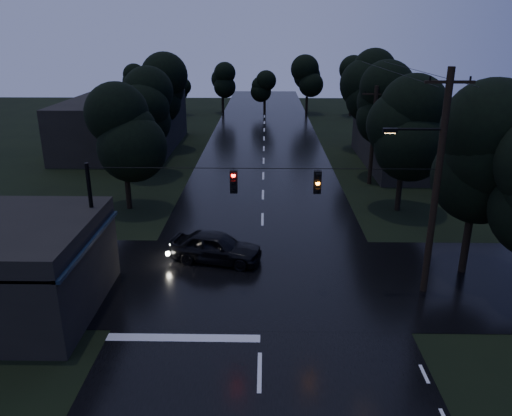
{
  "coord_description": "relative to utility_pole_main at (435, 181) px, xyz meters",
  "views": [
    {
      "loc": [
        0.15,
        -9.55,
        11.36
      ],
      "look_at": [
        -0.32,
        15.24,
        2.48
      ],
      "focal_mm": 35.0,
      "sensor_mm": 36.0,
      "label": 1
    }
  ],
  "objects": [
    {
      "name": "span_signals",
      "position": [
        -6.85,
        -0.01,
        -0.01
      ],
      "size": [
        15.0,
        0.37,
        1.12
      ],
      "color": "black",
      "rests_on": "ground"
    },
    {
      "name": "building_far_left",
      "position": [
        -21.41,
        29.0,
        -2.76
      ],
      "size": [
        10.0,
        16.0,
        5.0
      ],
      "primitive_type": "cube",
      "color": "black",
      "rests_on": "ground"
    },
    {
      "name": "main_road",
      "position": [
        -7.41,
        19.0,
        -5.26
      ],
      "size": [
        12.0,
        120.0,
        0.02
      ],
      "primitive_type": "cube",
      "color": "black",
      "rests_on": "ground"
    },
    {
      "name": "building_far_right",
      "position": [
        6.59,
        23.0,
        -3.06
      ],
      "size": [
        10.0,
        14.0,
        4.4
      ],
      "primitive_type": "cube",
      "color": "black",
      "rests_on": "ground"
    },
    {
      "name": "car",
      "position": [
        -9.78,
        2.94,
        -4.45
      ],
      "size": [
        5.06,
        2.95,
        1.62
      ],
      "primitive_type": "imported",
      "rotation": [
        0.0,
        0.0,
        1.34
      ],
      "color": "black",
      "rests_on": "ground"
    },
    {
      "name": "tree_right_a",
      "position": [
        1.59,
        11.0,
        0.36
      ],
      "size": [
        4.2,
        4.2,
        8.85
      ],
      "color": "black",
      "rests_on": "ground"
    },
    {
      "name": "cross_street",
      "position": [
        -7.41,
        1.0,
        -5.26
      ],
      "size": [
        60.0,
        9.0,
        0.02
      ],
      "primitive_type": "cube",
      "color": "black",
      "rests_on": "ground"
    },
    {
      "name": "tree_left_a",
      "position": [
        -16.41,
        11.0,
        -0.02
      ],
      "size": [
        3.92,
        3.92,
        8.26
      ],
      "color": "black",
      "rests_on": "ground"
    },
    {
      "name": "tree_corner_near",
      "position": [
        2.59,
        2.0,
        0.74
      ],
      "size": [
        4.48,
        4.48,
        9.44
      ],
      "color": "black",
      "rests_on": "ground"
    },
    {
      "name": "tree_right_c",
      "position": [
        2.79,
        29.0,
        1.11
      ],
      "size": [
        4.76,
        4.76,
        10.03
      ],
      "color": "black",
      "rests_on": "ground"
    },
    {
      "name": "tree_left_c",
      "position": [
        -17.61,
        29.0,
        0.74
      ],
      "size": [
        4.48,
        4.48,
        9.44
      ],
      "color": "black",
      "rests_on": "ground"
    },
    {
      "name": "utility_pole_far",
      "position": [
        0.89,
        17.0,
        -1.38
      ],
      "size": [
        2.0,
        0.3,
        7.5
      ],
      "color": "black",
      "rests_on": "ground"
    },
    {
      "name": "tree_right_b",
      "position": [
        2.19,
        19.0,
        0.74
      ],
      "size": [
        4.48,
        4.48,
        9.44
      ],
      "color": "black",
      "rests_on": "ground"
    },
    {
      "name": "tree_left_b",
      "position": [
        -17.01,
        19.0,
        0.36
      ],
      "size": [
        4.2,
        4.2,
        8.85
      ],
      "color": "black",
      "rests_on": "ground"
    },
    {
      "name": "utility_pole_main",
      "position": [
        0.0,
        0.0,
        0.0
      ],
      "size": [
        3.5,
        0.3,
        10.0
      ],
      "color": "black",
      "rests_on": "ground"
    },
    {
      "name": "anchor_pole_left",
      "position": [
        -14.91,
        0.0,
        -2.26
      ],
      "size": [
        0.18,
        0.18,
        6.0
      ],
      "primitive_type": "cylinder",
      "color": "black",
      "rests_on": "ground"
    }
  ]
}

